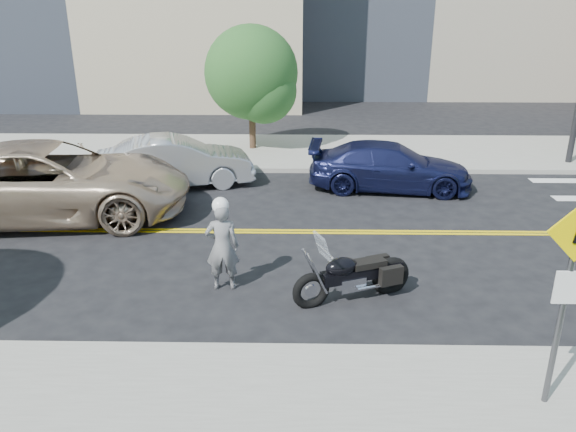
# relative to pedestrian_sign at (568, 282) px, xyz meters

# --- Properties ---
(ground_plane) EXTENTS (120.00, 120.00, 0.00)m
(ground_plane) POSITION_rel_pedestrian_sign_xyz_m (-4.20, 6.31, -1.96)
(ground_plane) COLOR black
(ground_plane) RESTS_ON ground
(sidewalk_far) EXTENTS (60.00, 5.00, 0.15)m
(sidewalk_far) POSITION_rel_pedestrian_sign_xyz_m (-4.20, 13.81, -1.89)
(sidewalk_far) COLOR #9E9B91
(sidewalk_far) RESTS_ON ground_plane
(pedestrian_sign) EXTENTS (0.78, 0.08, 3.00)m
(pedestrian_sign) POSITION_rel_pedestrian_sign_xyz_m (0.00, 0.00, 0.00)
(pedestrian_sign) COLOR #4C4C51
(pedestrian_sign) RESTS_ON sidewalk_near
(motorcyclist) EXTENTS (0.67, 0.46, 1.87)m
(motorcyclist) POSITION_rel_pedestrian_sign_xyz_m (-4.81, 3.43, -1.03)
(motorcyclist) COLOR #A7A7AC
(motorcyclist) RESTS_ON ground
(motorcycle) EXTENTS (2.40, 1.51, 1.40)m
(motorcycle) POSITION_rel_pedestrian_sign_xyz_m (-2.34, 3.06, -1.26)
(motorcycle) COLOR black
(motorcycle) RESTS_ON ground
(suv) EXTENTS (7.33, 4.05, 1.94)m
(suv) POSITION_rel_pedestrian_sign_xyz_m (-9.68, 7.20, -0.99)
(suv) COLOR tan
(suv) RESTS_ON ground
(parked_car_silver) EXTENTS (4.84, 2.75, 1.51)m
(parked_car_silver) POSITION_rel_pedestrian_sign_xyz_m (-7.04, 9.87, -1.21)
(parked_car_silver) COLOR #ABAEB3
(parked_car_silver) RESTS_ON ground
(parked_car_blue) EXTENTS (4.92, 2.39, 1.38)m
(parked_car_blue) POSITION_rel_pedestrian_sign_xyz_m (-0.67, 9.72, -1.27)
(parked_car_blue) COLOR #171C47
(parked_car_blue) RESTS_ON ground
(tree_far_a) EXTENTS (3.32, 3.32, 4.54)m
(tree_far_a) POSITION_rel_pedestrian_sign_xyz_m (-5.06, 14.08, 0.91)
(tree_far_a) COLOR #382619
(tree_far_a) RESTS_ON ground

